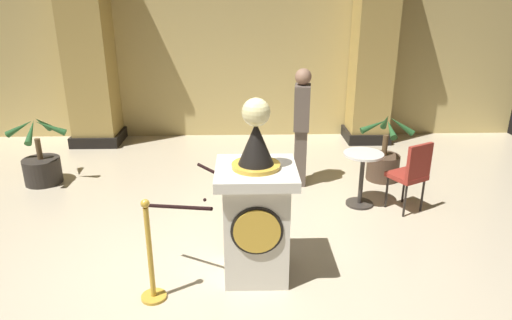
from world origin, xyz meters
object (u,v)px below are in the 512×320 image
object	(u,v)px
cafe_chair_red	(412,171)
cafe_table	(362,172)
bystander_guest	(302,124)
potted_palm_right	(383,161)
stanchion_far	(151,265)
potted_palm_left	(42,165)
pedestal_clock	(256,210)
stanchion_near	(248,200)

from	to	relation	value
cafe_chair_red	cafe_table	bearing A→B (deg)	159.70
bystander_guest	cafe_chair_red	distance (m)	1.68
bystander_guest	potted_palm_right	bearing A→B (deg)	5.83
stanchion_far	cafe_chair_red	bearing A→B (deg)	29.84
potted_palm_left	cafe_table	distance (m)	4.72
cafe_chair_red	stanchion_far	bearing A→B (deg)	-150.16
potted_palm_right	bystander_guest	world-z (taller)	bystander_guest
stanchion_far	potted_palm_left	size ratio (longest dim) A/B	0.99
pedestal_clock	potted_palm_left	size ratio (longest dim) A/B	1.76
stanchion_far	potted_palm_right	distance (m)	4.14
stanchion_near	cafe_table	size ratio (longest dim) A/B	1.40
stanchion_far	bystander_guest	size ratio (longest dim) A/B	0.60
pedestal_clock	cafe_table	xyz separation A→B (m)	(1.46, 1.57, -0.25)
stanchion_far	potted_palm_left	bearing A→B (deg)	127.49
cafe_table	bystander_guest	bearing A→B (deg)	134.15
bystander_guest	cafe_table	distance (m)	1.15
pedestal_clock	stanchion_far	xyz separation A→B (m)	(-0.98, -0.39, -0.36)
potted_palm_right	cafe_chair_red	distance (m)	1.14
bystander_guest	cafe_table	world-z (taller)	bystander_guest
stanchion_near	cafe_chair_red	size ratio (longest dim) A/B	1.09
stanchion_near	potted_palm_right	bearing A→B (deg)	35.01
potted_palm_left	potted_palm_right	bearing A→B (deg)	-0.03
cafe_chair_red	pedestal_clock	bearing A→B (deg)	-146.54
potted_palm_left	cafe_table	bearing A→B (deg)	-10.90
pedestal_clock	stanchion_far	size ratio (longest dim) A/B	1.78
bystander_guest	cafe_chair_red	world-z (taller)	bystander_guest
cafe_chair_red	bystander_guest	bearing A→B (deg)	143.61
stanchion_near	cafe_table	world-z (taller)	stanchion_near
stanchion_far	bystander_guest	xyz separation A→B (m)	(1.71, 2.71, 0.57)
stanchion_far	potted_palm_right	xyz separation A→B (m)	(3.01, 2.84, -0.06)
pedestal_clock	stanchion_far	distance (m)	1.12
pedestal_clock	potted_palm_right	bearing A→B (deg)	50.45
pedestal_clock	cafe_table	bearing A→B (deg)	47.05
stanchion_far	cafe_table	xyz separation A→B (m)	(2.44, 1.95, 0.11)
cafe_chair_red	stanchion_near	bearing A→B (deg)	-170.20
stanchion_near	potted_palm_right	distance (m)	2.56
stanchion_far	cafe_chair_red	xyz separation A→B (m)	(3.03, 1.74, 0.21)
pedestal_clock	stanchion_near	bearing A→B (deg)	94.05
potted_palm_right	cafe_table	xyz separation A→B (m)	(-0.57, -0.89, 0.17)
cafe_table	cafe_chair_red	size ratio (longest dim) A/B	0.78
stanchion_near	cafe_chair_red	bearing A→B (deg)	9.80
potted_palm_right	stanchion_far	bearing A→B (deg)	-136.67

